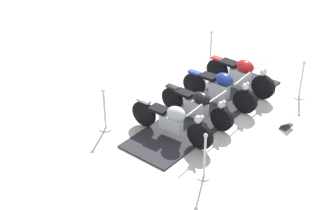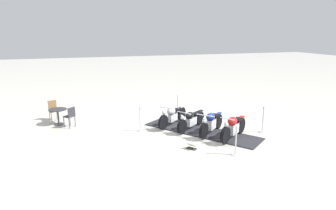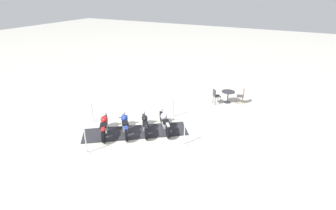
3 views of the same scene
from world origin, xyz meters
TOP-DOWN VIEW (x-y plane):
  - ground_plane at (0.00, 0.00)m, footprint 80.00×80.00m
  - display_platform at (0.00, 0.00)m, footprint 5.00×4.22m
  - motorcycle_chrome at (1.17, 0.92)m, footprint 1.54×1.82m
  - motorcycle_black at (0.38, 0.33)m, footprint 1.37×1.79m
  - motorcycle_navy at (-0.42, -0.27)m, footprint 1.50×1.74m
  - motorcycle_maroon at (-1.21, -0.86)m, footprint 1.36×1.83m
  - stanchion_right_rear at (-2.64, -0.13)m, footprint 0.32×0.32m
  - stanchion_left_rear at (-0.89, -2.50)m, footprint 0.30×0.30m
  - stanchion_left_front at (2.64, 0.13)m, footprint 0.33×0.33m
  - stanchion_right_front at (0.89, 2.50)m, footprint 0.29×0.29m
  - info_placard at (-1.66, 1.13)m, footprint 0.43×0.41m

SIDE VIEW (x-z plane):
  - ground_plane at x=0.00m, z-range 0.00..0.00m
  - display_platform at x=0.00m, z-range 0.00..0.04m
  - info_placard at x=-1.66m, z-range -0.05..0.19m
  - stanchion_left_front at x=2.64m, z-range -0.19..0.91m
  - stanchion_right_rear at x=-2.64m, z-range -0.18..0.90m
  - stanchion_right_front at x=0.89m, z-range -0.16..0.96m
  - stanchion_left_rear at x=-0.89m, z-range -0.17..0.98m
  - motorcycle_black at x=0.38m, z-range 0.02..0.91m
  - motorcycle_chrome at x=1.17m, z-range 0.03..1.00m
  - motorcycle_maroon at x=-1.21m, z-range 0.03..1.00m
  - motorcycle_navy at x=-0.42m, z-range 0.04..0.99m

